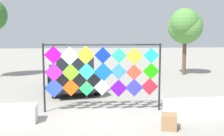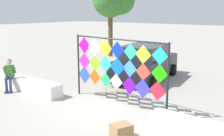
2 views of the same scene
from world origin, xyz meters
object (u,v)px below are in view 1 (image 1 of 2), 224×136
object	(u,v)px
kite_display_rack	(102,70)
tree_broadleaf	(186,26)
parked_car	(71,73)
cardboard_box_small	(169,122)

from	to	relation	value
kite_display_rack	tree_broadleaf	world-z (taller)	tree_broadleaf
parked_car	cardboard_box_small	xyz separation A→B (m)	(3.04, -6.13, -0.68)
cardboard_box_small	tree_broadleaf	bearing A→B (deg)	65.07
kite_display_rack	cardboard_box_small	size ratio (longest dim) A/B	8.29
parked_car	cardboard_box_small	size ratio (longest dim) A/B	9.40
kite_display_rack	parked_car	xyz separation A→B (m)	(-1.22, 3.99, -0.64)
tree_broadleaf	cardboard_box_small	bearing A→B (deg)	-114.93
parked_car	tree_broadleaf	world-z (taller)	tree_broadleaf
cardboard_box_small	tree_broadleaf	distance (m)	12.18
cardboard_box_small	parked_car	bearing A→B (deg)	116.36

